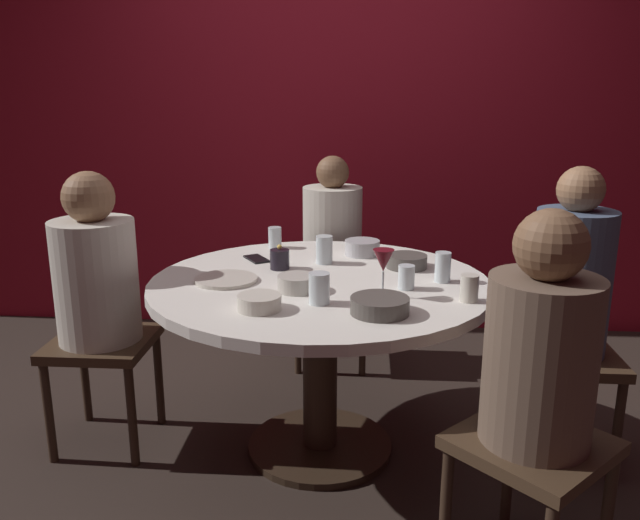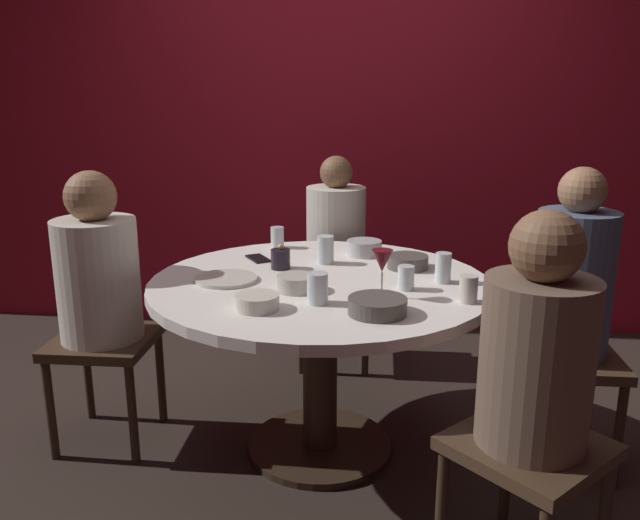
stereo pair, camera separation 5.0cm
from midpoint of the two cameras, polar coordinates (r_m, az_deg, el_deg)
The scene contains 22 objects.
ground_plane at distance 2.82m, azimuth 0.53°, elevation -16.37°, with size 8.00×8.00×0.00m, color #2D231E.
back_wall at distance 3.94m, azimuth 2.49°, elevation 12.52°, with size 6.00×0.10×2.60m, color maroon.
dining_table at distance 2.56m, azimuth 0.57°, elevation -5.05°, with size 1.33×1.33×0.74m.
seated_diner_left at distance 2.74m, azimuth -18.58°, elevation -1.64°, with size 0.40×0.40×1.16m.
seated_diner_back at distance 3.40m, azimuth 1.84°, elevation 1.95°, with size 0.40×0.40×1.13m.
seated_diner_right at distance 2.62m, azimuth 21.96°, elevation -2.46°, with size 0.40×0.40×1.19m.
seated_diner_front_right at distance 1.94m, azimuth 19.33°, elevation -8.62°, with size 0.57×0.57×1.16m.
candle_holder at distance 2.66m, azimuth -2.98°, elevation 0.10°, with size 0.08×0.08×0.10m.
wine_glass at distance 2.28m, azimuth 6.16°, elevation -0.27°, with size 0.08×0.08×0.18m.
dinner_plate at distance 2.52m, azimuth -7.76°, elevation -1.67°, with size 0.24×0.24×0.01m, color beige.
cell_phone at distance 2.82m, azimuth -5.00°, elevation 0.13°, with size 0.07×0.14×0.01m, color black.
bowl_serving_large at distance 2.89m, azimuth 4.43°, elevation 1.09°, with size 0.16×0.16×0.07m, color #B7B7BC.
bowl_salad_center at distance 2.37m, azimuth -1.51°, elevation -2.05°, with size 0.14×0.14×0.06m, color #B2ADA3.
bowl_small_white at distance 2.70m, azimuth 8.32°, elevation -0.16°, with size 0.17×0.17×0.05m, color #4C4742.
bowl_sauce_side at distance 2.18m, azimuth -4.92°, elevation -3.73°, with size 0.15×0.15×0.05m, color beige.
bowl_rice_portion at distance 2.14m, azimuth 5.79°, elevation -4.07°, with size 0.20×0.20×0.06m, color #4C4742.
cup_near_candle at distance 3.02m, azimuth -3.33°, elevation 2.02°, with size 0.06×0.06×0.10m, color silver.
cup_by_left_diner at distance 2.22m, azimuth 0.42°, elevation -2.53°, with size 0.07×0.07×0.11m, color silver.
cup_by_right_diner at distance 2.51m, azimuth 11.42°, elevation -0.69°, with size 0.06×0.06×0.12m, color silver.
cup_center_front at distance 2.41m, azimuth 8.22°, elevation -1.57°, with size 0.06×0.06×0.09m, color silver.
cup_far_edge at distance 2.30m, azimuth 13.63°, elevation -2.52°, with size 0.06×0.06×0.10m, color beige.
cup_beside_wine at distance 2.74m, azimuth 0.99°, elevation 0.92°, with size 0.07×0.07×0.12m, color silver.
Camera 2 is at (0.22, -2.40, 1.46)m, focal length 36.09 mm.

